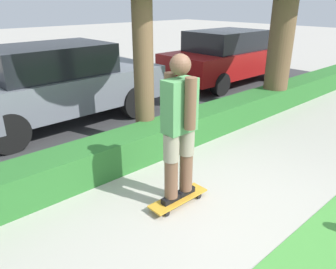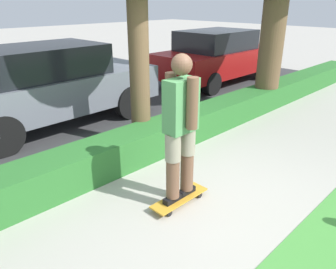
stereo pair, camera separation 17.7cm
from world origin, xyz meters
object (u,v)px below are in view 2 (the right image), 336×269
(parked_car_middle, at_px, (50,85))
(parked_car_rear, at_px, (217,56))
(skateboard, at_px, (180,198))
(skater_person, at_px, (181,127))

(parked_car_middle, relative_size, parked_car_rear, 1.01)
(skateboard, height_order, skater_person, skater_person)
(parked_car_rear, bearing_deg, parked_car_middle, 179.30)
(skateboard, bearing_deg, parked_car_rear, 33.58)
(parked_car_middle, bearing_deg, skateboard, -95.17)
(skateboard, distance_m, parked_car_middle, 3.84)
(skater_person, bearing_deg, skateboard, -90.00)
(skateboard, distance_m, parked_car_rear, 6.77)
(parked_car_rear, bearing_deg, skateboard, -146.78)
(skater_person, xyz_separation_m, parked_car_rear, (5.61, 3.73, -0.24))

